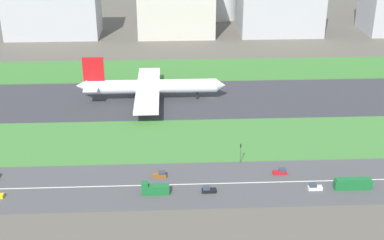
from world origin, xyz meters
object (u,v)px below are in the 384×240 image
Objects in this scene: terminal_building at (52,7)px; hangar_building at (176,0)px; fuel_tank_centre at (220,7)px; car_5 at (314,187)px; car_0 at (160,175)px; airliner at (149,87)px; car_3 at (280,172)px; bus_0 at (353,184)px; truck_0 at (155,189)px; traffic_light at (241,152)px; fuel_tank_west at (179,7)px; car_4 at (208,190)px.

terminal_building is 76.90m from hangar_building.
hangar_building is at bearing -125.69° from fuel_tank_centre.
car_5 is 224.66m from terminal_building.
terminal_building is (-115.38, 192.00, 17.15)m from car_5.
terminal_building is at bearing 110.46° from car_0.
airliner reaches higher than fuel_tank_centre.
car_3 is 185.63m from hangar_building.
bus_0 is 237.78m from fuel_tank_centre.
truck_0 is at bearing -87.16° from airliner.
terminal_building is (-94.79, 174.01, 13.79)m from traffic_light.
hangar_building is at bearing 95.90° from traffic_light.
fuel_tank_west reaches higher than traffic_light.
hangar_building is at bearing -93.14° from truck_0.
hangar_building is (-38.56, 192.00, 20.77)m from car_5.
terminal_building is 92.28m from fuel_tank_west.
hangar_building reaches higher than car_5.
airliner is 14.77× the size of car_3.
car_3 is at bearing -166.16° from truck_0.
bus_0 is 60.21m from car_0.
bus_0 is 1.38× the size of truck_0.
hangar_building is 57.04m from fuel_tank_centre.
traffic_light is (-20.58, 17.99, 3.37)m from car_5.
hangar_building is (-17.98, 174.01, 17.40)m from traffic_light.
bus_0 is 230.92m from terminal_building.
fuel_tank_centre is at bearing 86.25° from traffic_light.
car_4 is at bearing 0.00° from bus_0.
traffic_light is at bearing -61.42° from terminal_building.
truck_0 is 0.18× the size of hangar_building.
car_3 is 211.76m from terminal_building.
airliner is 68.43m from car_0.
car_0 is (-38.98, 0.00, 0.00)m from car_3.
fuel_tank_west is at bearing -93.31° from truck_0.
car_0 is at bearing -99.10° from truck_0.
car_3 is 228.71m from fuel_tank_west.
car_3 is 14.87m from traffic_light.
car_0 is at bearing -163.45° from traffic_light.
truck_0 is 1.91× the size of car_0.
fuel_tank_west is (3.20, 45.00, -13.10)m from hangar_building.
car_5 is at bearing -55.83° from airliner.
airliner reaches higher than car_4.
airliner is 81.41m from car_3.
traffic_light is at bearing 16.55° from car_0.
airliner is 80.74m from car_4.
fuel_tank_centre is at bearing -88.49° from car_5.
fuel_tank_centre reaches higher than car_4.
truck_0 is at bearing -70.95° from terminal_building.
car_3 is at bearing -157.62° from car_4.
car_5 is 49.09m from truck_0.
hangar_building reaches higher than airliner.
car_0 is 0.08× the size of terminal_building.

